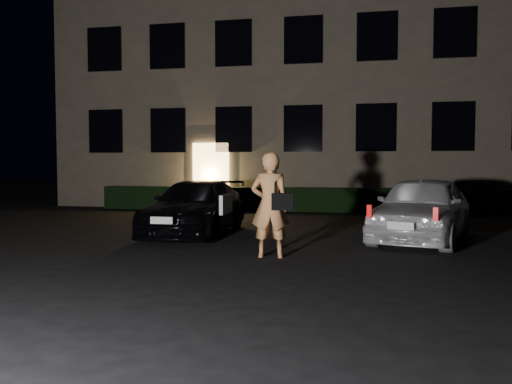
# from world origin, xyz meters

# --- Properties ---
(ground) EXTENTS (80.00, 80.00, 0.00)m
(ground) POSITION_xyz_m (0.00, 0.00, 0.00)
(ground) COLOR black
(ground) RESTS_ON ground
(building) EXTENTS (20.00, 8.11, 12.00)m
(building) POSITION_xyz_m (-0.00, 14.99, 6.00)
(building) COLOR brown
(building) RESTS_ON ground
(hedge) EXTENTS (15.00, 0.70, 0.85)m
(hedge) POSITION_xyz_m (0.00, 10.50, 0.42)
(hedge) COLOR black
(hedge) RESTS_ON ground
(sedan) EXTENTS (1.90, 4.46, 1.26)m
(sedan) POSITION_xyz_m (-1.93, 4.18, 0.63)
(sedan) COLOR black
(sedan) RESTS_ON ground
(hatch) EXTENTS (2.89, 4.51, 1.43)m
(hatch) POSITION_xyz_m (3.29, 3.92, 0.71)
(hatch) COLOR silver
(hatch) RESTS_ON ground
(man) EXTENTS (0.80, 0.51, 1.88)m
(man) POSITION_xyz_m (0.36, 1.34, 0.94)
(man) COLOR #E19356
(man) RESTS_ON ground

